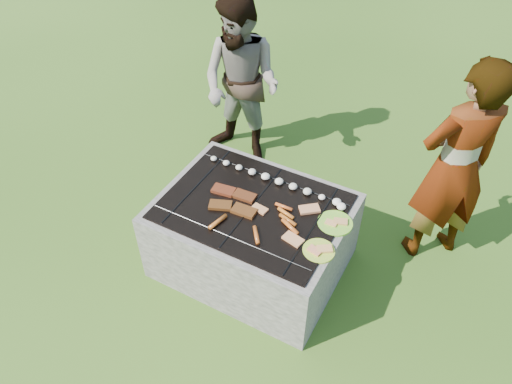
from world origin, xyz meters
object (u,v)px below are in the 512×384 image
at_px(cook, 455,167).
at_px(plate_near, 319,251).
at_px(fire_pit, 253,238).
at_px(plate_far, 335,223).
at_px(bystander, 241,84).

bearing_deg(cook, plate_near, 16.45).
distance_m(plate_near, cook, 1.13).
bearing_deg(fire_pit, plate_far, 12.24).
xyz_separation_m(fire_pit, bystander, (-0.73, 1.13, 0.48)).
bearing_deg(fire_pit, bystander, 123.08).
distance_m(fire_pit, cook, 1.49).
xyz_separation_m(plate_near, cook, (0.57, 0.95, 0.21)).
height_order(cook, bystander, cook).
xyz_separation_m(fire_pit, plate_far, (0.56, 0.12, 0.33)).
height_order(plate_far, cook, cook).
relative_size(fire_pit, bystander, 0.85).
bearing_deg(bystander, cook, -6.65).
bearing_deg(plate_near, cook, 58.97).
relative_size(plate_far, bystander, 0.20).
bearing_deg(bystander, fire_pit, -53.76).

